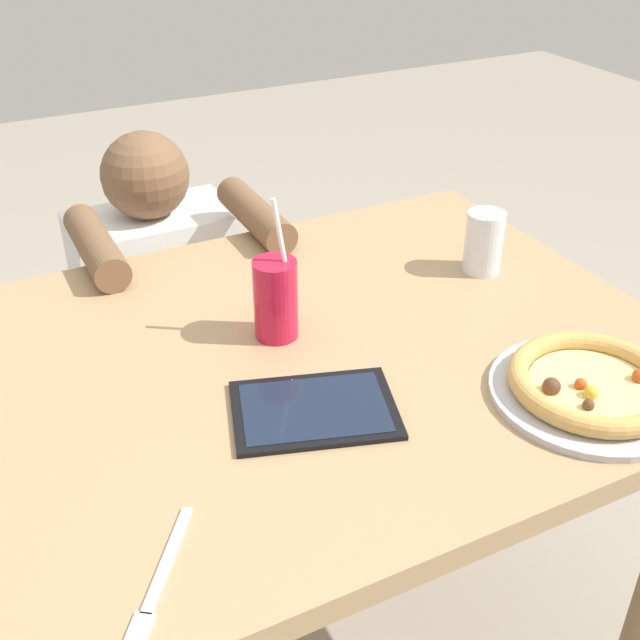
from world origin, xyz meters
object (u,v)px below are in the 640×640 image
object	(u,v)px
drink_cup_colored	(276,299)
tablet	(314,410)
pizza_near	(591,386)
water_cup_clear	(484,241)
fork	(160,580)
diner_seated	(165,328)

from	to	relation	value
drink_cup_colored	tablet	size ratio (longest dim) A/B	0.88
tablet	pizza_near	bearing A→B (deg)	-21.52
water_cup_clear	tablet	xyz separation A→B (m)	(-0.49, -0.25, -0.06)
fork	diner_seated	distance (m)	1.13
water_cup_clear	tablet	size ratio (longest dim) A/B	0.43
pizza_near	fork	world-z (taller)	pizza_near
water_cup_clear	fork	size ratio (longest dim) A/B	0.69
water_cup_clear	tablet	distance (m)	0.55
pizza_near	diner_seated	bearing A→B (deg)	111.46
drink_cup_colored	fork	size ratio (longest dim) A/B	1.39
drink_cup_colored	water_cup_clear	xyz separation A→B (m)	(0.45, 0.03, -0.01)
pizza_near	fork	bearing A→B (deg)	-176.34
fork	tablet	xyz separation A→B (m)	(0.29, 0.20, 0.00)
drink_cup_colored	diner_seated	xyz separation A→B (m)	(-0.04, 0.62, -0.40)
pizza_near	drink_cup_colored	distance (m)	0.51
drink_cup_colored	tablet	xyz separation A→B (m)	(-0.04, -0.22, -0.07)
drink_cup_colored	fork	world-z (taller)	drink_cup_colored
drink_cup_colored	pizza_near	bearing A→B (deg)	-46.44
water_cup_clear	diner_seated	xyz separation A→B (m)	(-0.49, 0.59, -0.39)
tablet	diner_seated	bearing A→B (deg)	90.18
pizza_near	drink_cup_colored	size ratio (longest dim) A/B	1.23
tablet	diner_seated	distance (m)	0.90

